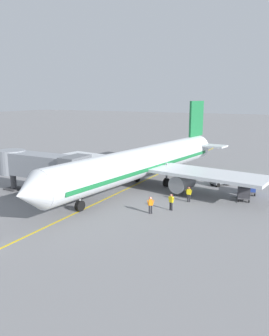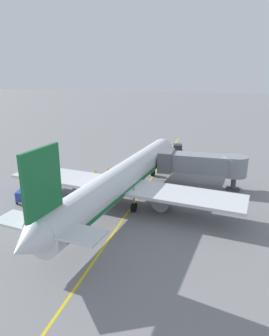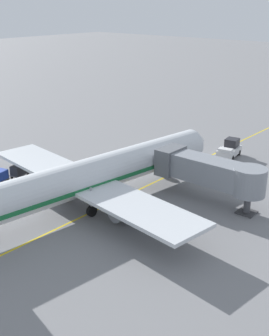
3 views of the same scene
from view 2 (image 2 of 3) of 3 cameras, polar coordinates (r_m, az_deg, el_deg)
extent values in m
plane|color=slate|center=(40.47, 0.22, -6.04)|extent=(400.00, 400.00, 0.00)
cube|color=gold|center=(40.47, 0.22, -6.04)|extent=(0.24, 80.00, 0.01)
cylinder|color=silver|center=(38.86, -2.09, -1.88)|extent=(7.61, 32.21, 3.70)
cube|color=#196B38|center=(39.01, -2.09, -2.52)|extent=(7.33, 29.68, 0.44)
cone|color=silver|center=(54.27, 5.60, 3.76)|extent=(3.89, 2.83, 3.63)
cone|color=silver|center=(25.54, -19.27, -13.30)|extent=(3.47, 3.17, 3.14)
cube|color=black|center=(52.45, 5.03, 4.01)|extent=(2.89, 1.43, 0.60)
cube|color=silver|center=(38.24, -2.72, -3.25)|extent=(30.41, 8.86, 0.36)
cylinder|color=gray|center=(41.85, -9.04, -3.40)|extent=(2.38, 3.42, 2.00)
cylinder|color=gray|center=(37.53, 5.48, -5.80)|extent=(2.38, 3.42, 2.00)
cube|color=#196B38|center=(25.34, -16.68, -2.50)|extent=(0.86, 4.41, 5.50)
cube|color=silver|center=(27.10, -15.65, -10.42)|extent=(10.24, 3.81, 0.24)
cylinder|color=black|center=(49.56, 3.41, -0.84)|extent=(0.58, 1.15, 1.10)
cylinder|color=gray|center=(49.09, 3.44, 0.87)|extent=(0.24, 0.24, 2.00)
cylinder|color=black|center=(39.21, -6.36, -6.10)|extent=(0.58, 1.15, 1.10)
cylinder|color=gray|center=(38.61, -6.44, -3.99)|extent=(0.24, 0.24, 2.00)
cylinder|color=black|center=(37.34, -0.12, -7.25)|extent=(0.58, 1.15, 1.10)
cylinder|color=gray|center=(36.71, -0.13, -5.06)|extent=(0.24, 0.24, 2.00)
cube|color=gray|center=(45.24, 11.42, 0.90)|extent=(10.52, 2.80, 2.60)
cube|color=slate|center=(45.75, 5.86, 1.35)|extent=(2.00, 3.50, 2.99)
cylinder|color=gray|center=(45.20, 18.07, 0.34)|extent=(3.36, 3.36, 2.86)
cylinder|color=#4C4C51|center=(45.93, 17.79, -2.51)|extent=(0.70, 0.70, 2.19)
cube|color=#38383A|center=(46.28, 17.67, -3.68)|extent=(1.80, 1.80, 0.16)
cube|color=silver|center=(60.14, 7.95, 2.67)|extent=(2.87, 4.69, 0.90)
cube|color=black|center=(60.85, 7.97, 3.82)|extent=(1.92, 2.09, 1.10)
cube|color=silver|center=(58.49, 8.00, 2.87)|extent=(2.02, 1.38, 0.36)
cylinder|color=black|center=(58.91, 8.86, 1.85)|extent=(0.47, 0.85, 0.80)
cylinder|color=black|center=(58.86, 7.04, 1.92)|extent=(0.47, 0.85, 0.80)
cylinder|color=black|center=(61.67, 8.78, 2.57)|extent=(0.47, 0.85, 0.80)
cylinder|color=black|center=(61.62, 7.04, 2.64)|extent=(0.47, 0.85, 0.80)
cube|color=slate|center=(38.53, -16.74, -7.10)|extent=(2.31, 2.76, 0.70)
cube|color=slate|center=(38.58, -15.91, -6.07)|extent=(1.41, 1.42, 0.44)
cube|color=black|center=(38.00, -17.76, -6.45)|extent=(0.80, 0.57, 0.64)
cylinder|color=black|center=(38.32, -16.66, -6.17)|extent=(0.20, 0.27, 0.54)
cylinder|color=black|center=(39.46, -15.93, -6.98)|extent=(0.46, 0.58, 0.56)
cylinder|color=black|center=(38.58, -15.17, -7.50)|extent=(0.46, 0.58, 0.56)
cylinder|color=black|center=(38.80, -18.22, -7.64)|extent=(0.46, 0.58, 0.56)
cylinder|color=black|center=(37.90, -17.50, -8.19)|extent=(0.46, 0.58, 0.56)
cube|color=#4C4C51|center=(44.57, -17.55, -4.03)|extent=(1.76, 2.44, 0.12)
cube|color=#2D2D33|center=(44.35, -17.62, -3.30)|extent=(1.67, 2.31, 1.10)
cylinder|color=#4C4C51|center=(45.84, -16.94, -3.38)|extent=(0.23, 0.70, 0.07)
cylinder|color=black|center=(45.56, -17.83, -3.91)|extent=(0.20, 0.38, 0.36)
cylinder|color=black|center=(45.19, -16.51, -3.96)|extent=(0.20, 0.38, 0.36)
cylinder|color=black|center=(44.14, -18.56, -4.69)|extent=(0.20, 0.38, 0.36)
cylinder|color=black|center=(43.75, -17.20, -4.75)|extent=(0.20, 0.38, 0.36)
cube|color=#4C4C51|center=(42.48, -19.79, -5.35)|extent=(1.76, 2.44, 0.12)
cube|color=#233D9E|center=(42.26, -19.88, -4.59)|extent=(1.67, 2.31, 1.10)
cylinder|color=#4C4C51|center=(43.72, -19.09, -4.63)|extent=(0.23, 0.70, 0.07)
cylinder|color=black|center=(43.48, -20.03, -5.19)|extent=(0.20, 0.38, 0.36)
cylinder|color=black|center=(43.07, -18.67, -5.26)|extent=(0.20, 0.38, 0.36)
cylinder|color=black|center=(42.10, -20.87, -6.05)|extent=(0.20, 0.38, 0.36)
cylinder|color=black|center=(41.67, -19.47, -6.13)|extent=(0.20, 0.38, 0.36)
cylinder|color=#232328|center=(45.01, -9.48, -3.20)|extent=(0.15, 0.15, 0.85)
cylinder|color=#232328|center=(45.06, -9.72, -3.18)|extent=(0.15, 0.15, 0.85)
cube|color=yellow|center=(44.78, -9.65, -2.32)|extent=(0.41, 0.30, 0.60)
cylinder|color=yellow|center=(44.73, -9.34, -2.40)|extent=(0.23, 0.12, 0.57)
cylinder|color=yellow|center=(44.87, -9.95, -2.37)|extent=(0.23, 0.12, 0.57)
sphere|color=#997051|center=(44.64, -9.68, -1.80)|extent=(0.22, 0.22, 0.22)
cube|color=red|center=(44.63, -9.68, -1.78)|extent=(0.27, 0.12, 0.10)
cylinder|color=#232328|center=(48.94, -4.69, -1.27)|extent=(0.15, 0.15, 0.85)
cylinder|color=#232328|center=(48.90, -4.92, -1.29)|extent=(0.15, 0.15, 0.85)
cube|color=orange|center=(48.69, -4.82, -0.48)|extent=(0.45, 0.41, 0.60)
cylinder|color=orange|center=(48.75, -4.53, -0.51)|extent=(0.24, 0.19, 0.57)
cylinder|color=orange|center=(48.66, -5.11, -0.56)|extent=(0.24, 0.19, 0.57)
sphere|color=beige|center=(48.55, -4.84, 0.00)|extent=(0.22, 0.22, 0.22)
cube|color=red|center=(48.55, -4.84, 0.03)|extent=(0.27, 0.21, 0.10)
cylinder|color=#232328|center=(47.84, -7.26, -1.81)|extent=(0.15, 0.15, 0.85)
cylinder|color=#232328|center=(47.74, -7.06, -1.85)|extent=(0.15, 0.15, 0.85)
cube|color=yellow|center=(47.55, -7.19, -1.01)|extent=(0.42, 0.31, 0.60)
cylinder|color=yellow|center=(47.70, -7.44, -1.02)|extent=(0.24, 0.13, 0.57)
cylinder|color=yellow|center=(47.44, -6.94, -1.11)|extent=(0.24, 0.13, 0.57)
sphere|color=tan|center=(47.42, -7.21, -0.51)|extent=(0.22, 0.22, 0.22)
cube|color=red|center=(47.41, -7.21, -0.49)|extent=(0.27, 0.13, 0.10)
camera|label=1|loc=(77.86, -7.19, 13.86)|focal=36.01mm
camera|label=3|loc=(20.88, 95.83, 9.86)|focal=47.34mm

